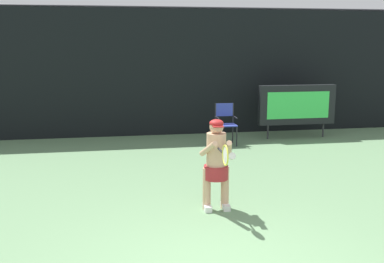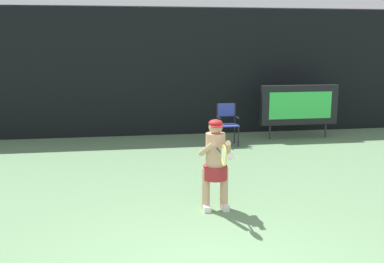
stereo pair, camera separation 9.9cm
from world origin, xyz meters
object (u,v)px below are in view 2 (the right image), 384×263
object	(u,v)px
scoreboard	(299,105)
tennis_racket	(224,155)
water_bottle	(210,145)
umpire_chair	(227,122)
tennis_player	(215,161)

from	to	relation	value
scoreboard	tennis_racket	bearing A→B (deg)	-121.63
water_bottle	tennis_racket	distance (m)	4.84
scoreboard	umpire_chair	world-z (taller)	scoreboard
scoreboard	water_bottle	distance (m)	2.99
scoreboard	umpire_chair	size ratio (longest dim) A/B	2.04
tennis_player	tennis_racket	world-z (taller)	tennis_player
water_bottle	tennis_player	distance (m)	4.23
tennis_racket	tennis_player	bearing A→B (deg)	107.88
scoreboard	umpire_chair	bearing A→B (deg)	-167.88
scoreboard	water_bottle	xyz separation A→B (m)	(-2.71, -0.95, -0.82)
water_bottle	tennis_racket	xyz separation A→B (m)	(-0.76, -4.69, 0.92)
scoreboard	tennis_racket	size ratio (longest dim) A/B	3.65
water_bottle	tennis_racket	world-z (taller)	tennis_racket
tennis_player	scoreboard	bearing A→B (deg)	55.57
umpire_chair	tennis_player	bearing A→B (deg)	-105.80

